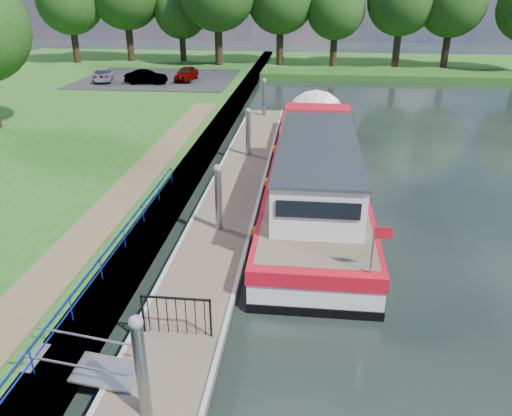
# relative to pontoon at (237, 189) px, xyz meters

# --- Properties ---
(ground) EXTENTS (160.00, 160.00, 0.00)m
(ground) POSITION_rel_pontoon_xyz_m (0.00, -13.00, -0.18)
(ground) COLOR black
(ground) RESTS_ON ground
(bank_edge) EXTENTS (1.10, 90.00, 0.78)m
(bank_edge) POSITION_rel_pontoon_xyz_m (-2.55, 2.00, 0.20)
(bank_edge) COLOR #473D2D
(bank_edge) RESTS_ON ground
(far_bank) EXTENTS (60.00, 18.00, 0.60)m
(far_bank) POSITION_rel_pontoon_xyz_m (12.00, 39.00, 0.12)
(far_bank) COLOR #1F5117
(far_bank) RESTS_ON ground
(footpath) EXTENTS (1.60, 40.00, 0.05)m
(footpath) POSITION_rel_pontoon_xyz_m (-4.40, -5.00, 0.62)
(footpath) COLOR brown
(footpath) RESTS_ON riverbank
(carpark) EXTENTS (14.00, 12.00, 0.06)m
(carpark) POSITION_rel_pontoon_xyz_m (-11.00, 25.00, 0.62)
(carpark) COLOR black
(carpark) RESTS_ON riverbank
(blue_fence) EXTENTS (0.04, 18.04, 0.72)m
(blue_fence) POSITION_rel_pontoon_xyz_m (-2.75, -10.00, 1.13)
(blue_fence) COLOR #0C2DBF
(blue_fence) RESTS_ON riverbank
(pontoon) EXTENTS (2.50, 30.00, 0.56)m
(pontoon) POSITION_rel_pontoon_xyz_m (0.00, 0.00, 0.00)
(pontoon) COLOR brown
(pontoon) RESTS_ON ground
(mooring_piles) EXTENTS (0.30, 27.30, 3.55)m
(mooring_piles) POSITION_rel_pontoon_xyz_m (0.00, 0.00, 1.10)
(mooring_piles) COLOR gray
(mooring_piles) RESTS_ON ground
(gangway) EXTENTS (2.58, 1.00, 0.92)m
(gangway) POSITION_rel_pontoon_xyz_m (-1.85, -12.50, 0.44)
(gangway) COLOR #A5A8AD
(gangway) RESTS_ON ground
(gate_panel) EXTENTS (1.85, 0.05, 1.15)m
(gate_panel) POSITION_rel_pontoon_xyz_m (-0.00, -10.80, 0.97)
(gate_panel) COLOR black
(gate_panel) RESTS_ON ground
(barge) EXTENTS (4.36, 21.15, 4.78)m
(barge) POSITION_rel_pontoon_xyz_m (3.60, 1.26, 0.90)
(barge) COLOR black
(barge) RESTS_ON ground
(car_a) EXTENTS (1.73, 3.77, 1.25)m
(car_a) POSITION_rel_pontoon_xyz_m (-8.07, 24.02, 1.28)
(car_a) COLOR #999999
(car_a) RESTS_ON carpark
(car_b) EXTENTS (3.69, 1.55, 1.19)m
(car_b) POSITION_rel_pontoon_xyz_m (-11.22, 22.11, 1.24)
(car_b) COLOR #999999
(car_b) RESTS_ON carpark
(car_c) EXTENTS (2.71, 4.27, 1.15)m
(car_c) POSITION_rel_pontoon_xyz_m (-15.49, 22.98, 1.23)
(car_c) COLOR #999999
(car_c) RESTS_ON carpark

